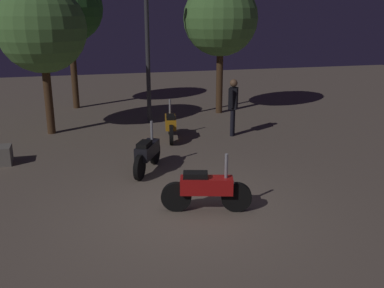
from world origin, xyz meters
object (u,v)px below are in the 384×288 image
(motorcycle_orange_parked_left, at_px, (171,124))
(person_rider_beside, at_px, (233,102))
(streetlamp_near, at_px, (147,26))
(motorcycle_red_foreground, at_px, (206,189))
(motorcycle_black_parked_right, at_px, (147,153))

(motorcycle_orange_parked_left, bearing_deg, person_rider_beside, -81.86)
(streetlamp_near, bearing_deg, motorcycle_red_foreground, -91.38)
(motorcycle_orange_parked_left, xyz_separation_m, person_rider_beside, (1.88, -0.08, 0.57))
(motorcycle_black_parked_right, relative_size, person_rider_beside, 0.89)
(motorcycle_orange_parked_left, xyz_separation_m, streetlamp_near, (-0.24, 2.23, 2.70))
(motorcycle_orange_parked_left, bearing_deg, motorcycle_red_foreground, -174.23)
(motorcycle_orange_parked_left, bearing_deg, motorcycle_black_parked_right, 166.84)
(motorcycle_orange_parked_left, height_order, person_rider_beside, person_rider_beside)
(motorcycle_black_parked_right, xyz_separation_m, streetlamp_near, (0.85, 4.71, 2.70))
(motorcycle_black_parked_right, height_order, person_rider_beside, person_rider_beside)
(motorcycle_black_parked_right, distance_m, streetlamp_near, 5.50)
(motorcycle_red_foreground, xyz_separation_m, streetlamp_near, (0.17, 7.08, 2.70))
(motorcycle_red_foreground, distance_m, person_rider_beside, 5.32)
(motorcycle_black_parked_right, distance_m, person_rider_beside, 3.86)
(motorcycle_red_foreground, relative_size, person_rider_beside, 0.96)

